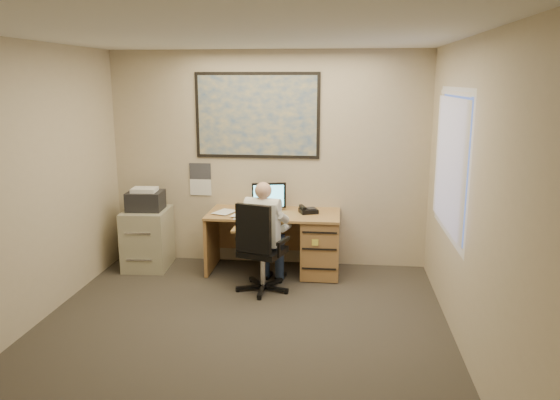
# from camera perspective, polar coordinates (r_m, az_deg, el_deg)

# --- Properties ---
(room_shell) EXTENTS (4.00, 4.50, 2.70)m
(room_shell) POSITION_cam_1_polar(r_m,az_deg,el_deg) (4.72, -4.92, 0.35)
(room_shell) COLOR #332E27
(room_shell) RESTS_ON ground
(desk) EXTENTS (1.60, 0.97, 1.09)m
(desk) POSITION_cam_1_polar(r_m,az_deg,el_deg) (6.71, 2.17, -3.95)
(desk) COLOR #AE824A
(desk) RESTS_ON ground
(world_map) EXTENTS (1.56, 0.03, 1.06)m
(world_map) POSITION_cam_1_polar(r_m,az_deg,el_deg) (6.85, -2.40, 8.80)
(world_map) COLOR #1E4C93
(world_map) RESTS_ON room_shell
(wall_calendar) EXTENTS (0.28, 0.01, 0.42)m
(wall_calendar) POSITION_cam_1_polar(r_m,az_deg,el_deg) (7.11, -8.32, 2.16)
(wall_calendar) COLOR white
(wall_calendar) RESTS_ON room_shell
(window_blinds) EXTENTS (0.06, 1.40, 1.30)m
(window_blinds) POSITION_cam_1_polar(r_m,az_deg,el_deg) (5.48, 17.46, 3.64)
(window_blinds) COLOR silver
(window_blinds) RESTS_ON room_shell
(filing_cabinet) EXTENTS (0.57, 0.67, 1.03)m
(filing_cabinet) POSITION_cam_1_polar(r_m,az_deg,el_deg) (7.10, -13.69, -3.38)
(filing_cabinet) COLOR #A5A085
(filing_cabinet) RESTS_ON ground
(office_chair) EXTENTS (0.78, 0.78, 1.04)m
(office_chair) POSITION_cam_1_polar(r_m,az_deg,el_deg) (6.14, -1.73, -6.89)
(office_chair) COLOR black
(office_chair) RESTS_ON ground
(person) EXTENTS (0.62, 0.79, 1.24)m
(person) POSITION_cam_1_polar(r_m,az_deg,el_deg) (6.12, -1.78, -3.84)
(person) COLOR silver
(person) RESTS_ON office_chair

